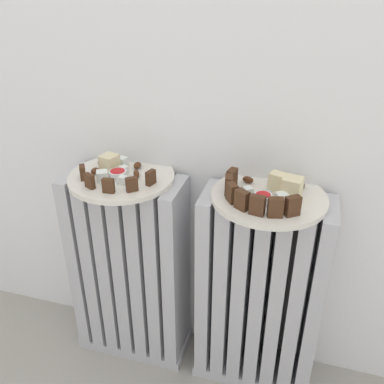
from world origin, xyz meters
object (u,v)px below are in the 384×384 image
Objects in this scene: radiator_left at (130,271)px; fork at (270,198)px; radiator_right at (259,296)px; jam_bowl_right at (263,198)px; plate_left at (122,177)px; jam_bowl_left at (118,174)px; plate_right at (269,197)px.

fork is (0.36, -0.02, 0.30)m from radiator_left.
jam_bowl_right reaches higher than radiator_right.
jam_bowl_right reaches higher than plate_left.
radiator_left is 0.36m from radiator_right.
jam_bowl_left is 0.45× the size of fork.
plate_right is (0.36, 0.00, 0.00)m from plate_left.
radiator_right is (0.36, 0.00, 0.00)m from radiator_left.
radiator_right is at bearing -116.57° from plate_right.
plate_left is (0.00, 0.00, 0.29)m from radiator_left.
jam_bowl_right is 0.41× the size of fork.
jam_bowl_left reaches higher than radiator_right.
radiator_left is 2.16× the size of plate_right.
fork is at bearing -2.75° from radiator_left.
jam_bowl_left is (-0.36, -0.02, 0.31)m from radiator_right.
radiator_right is 0.29m from plate_right.
plate_left is 0.37m from fork.
radiator_right is at bearing 2.57° from jam_bowl_left.
radiator_right is 0.48m from jam_bowl_left.
jam_bowl_right is (-0.01, -0.04, 0.31)m from radiator_right.
fork is at bearing -79.33° from plate_right.
plate_right is 0.36m from jam_bowl_left.
radiator_right is 0.47m from plate_left.
radiator_right is 0.30m from fork.
jam_bowl_right reaches higher than radiator_left.
fork is at bearing -2.75° from plate_left.
radiator_left is at bearing 180.00° from radiator_right.
fork reaches higher than radiator_right.
fork reaches higher than plate_left.
plate_left is at bearing 173.58° from jam_bowl_right.
radiator_right is at bearing -0.00° from plate_left.
plate_left is at bearing 90.00° from radiator_left.
plate_left is at bearing 180.00° from radiator_right.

